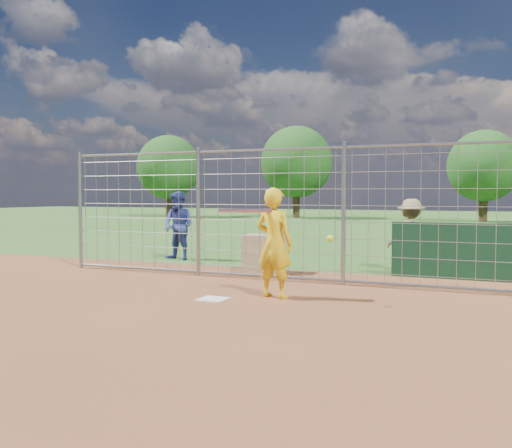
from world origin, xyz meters
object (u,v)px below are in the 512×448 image
at_px(bystander_a, 178,226).
at_px(equipment_bin, 264,254).
at_px(batter, 274,243).
at_px(bystander_c, 411,235).

xyz_separation_m(bystander_a, equipment_bin, (2.87, -1.27, -0.46)).
relative_size(batter, bystander_a, 1.02).
bearing_deg(batter, equipment_bin, -53.29).
bearing_deg(bystander_c, batter, 66.69).
height_order(batter, equipment_bin, batter).
distance_m(batter, equipment_bin, 2.97).
xyz_separation_m(batter, bystander_a, (-4.15, 3.90, -0.02)).
relative_size(bystander_c, equipment_bin, 1.94).
bearing_deg(batter, bystander_c, -99.92).
xyz_separation_m(bystander_c, equipment_bin, (-2.81, -1.43, -0.38)).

